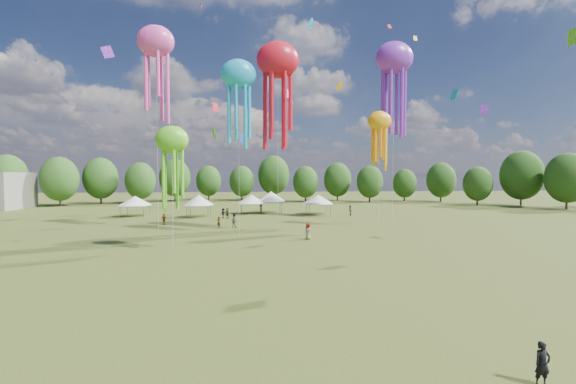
{
  "coord_description": "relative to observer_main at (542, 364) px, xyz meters",
  "views": [
    {
      "loc": [
        -1.9,
        -14.74,
        7.34
      ],
      "look_at": [
        1.03,
        15.0,
        6.0
      ],
      "focal_mm": 23.2,
      "sensor_mm": 36.0,
      "label": 1
    }
  ],
  "objects": [
    {
      "name": "show_kites",
      "position": [
        -3.08,
        39.15,
        19.15
      ],
      "size": [
        40.26,
        24.28,
        28.45
      ],
      "color": "#199FD7",
      "rests_on": "ground"
    },
    {
      "name": "spectators_far",
      "position": [
        -8.87,
        48.99,
        0.11
      ],
      "size": [
        31.66,
        31.1,
        1.88
      ],
      "color": "gray",
      "rests_on": "ground"
    },
    {
      "name": "treeline",
      "position": [
        -12.03,
        65.53,
        5.77
      ],
      "size": [
        201.57,
        95.24,
        13.43
      ],
      "color": "#38281C",
      "rests_on": "ground"
    },
    {
      "name": "observer_main",
      "position": [
        0.0,
        0.0,
        0.0
      ],
      "size": [
        0.57,
        0.38,
        1.55
      ],
      "primitive_type": "imported",
      "rotation": [
        0.0,
        0.0,
        -0.02
      ],
      "color": "black",
      "rests_on": "ground"
    },
    {
      "name": "ground",
      "position": [
        -8.16,
        3.02,
        -0.77
      ],
      "size": [
        300.0,
        300.0,
        0.0
      ],
      "primitive_type": "plane",
      "color": "#384416",
      "rests_on": "ground"
    },
    {
      "name": "festival_tents",
      "position": [
        -12.48,
        58.12,
        2.16
      ],
      "size": [
        38.92,
        11.97,
        4.2
      ],
      "color": "#47474C",
      "rests_on": "ground"
    },
    {
      "name": "small_kites",
      "position": [
        -9.1,
        46.39,
        28.14
      ],
      "size": [
        80.04,
        66.09,
        43.28
      ],
      "color": "#199FD7",
      "rests_on": "ground"
    },
    {
      "name": "spectator_near",
      "position": [
        -12.52,
        40.69,
        0.16
      ],
      "size": [
        1.12,
        1.02,
        1.87
      ],
      "primitive_type": "imported",
      "rotation": [
        0.0,
        0.0,
        2.72
      ],
      "color": "gray",
      "rests_on": "ground"
    }
  ]
}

